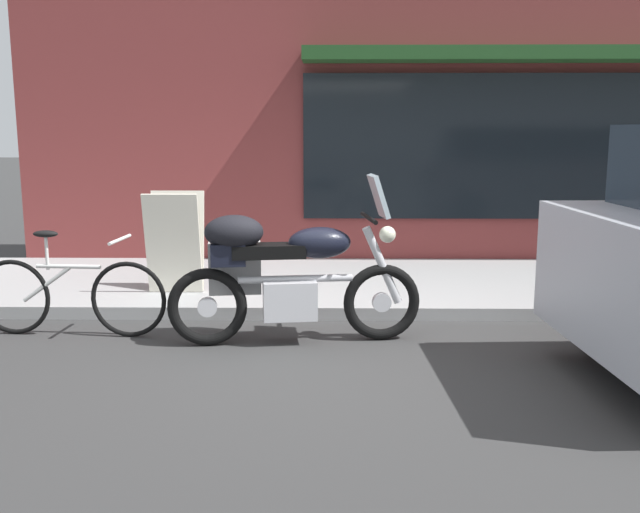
# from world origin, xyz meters

# --- Properties ---
(ground_plane) EXTENTS (80.00, 80.00, 0.00)m
(ground_plane) POSITION_xyz_m (0.00, 0.00, 0.00)
(ground_plane) COLOR #343434
(touring_motorcycle) EXTENTS (2.11, 0.64, 1.40)m
(touring_motorcycle) POSITION_xyz_m (-0.46, 0.40, 0.61)
(touring_motorcycle) COLOR black
(touring_motorcycle) RESTS_ON ground_plane
(parked_bicycle) EXTENTS (1.69, 0.48, 0.92)m
(parked_bicycle) POSITION_xyz_m (-2.29, 0.56, 0.37)
(parked_bicycle) COLOR black
(parked_bicycle) RESTS_ON ground_plane
(sandwich_board_sign) EXTENTS (0.55, 0.43, 1.02)m
(sandwich_board_sign) POSITION_xyz_m (-1.62, 1.75, 0.64)
(sandwich_board_sign) COLOR silver
(sandwich_board_sign) RESTS_ON sidewalk_curb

